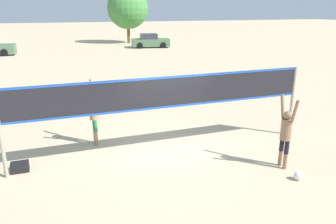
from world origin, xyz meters
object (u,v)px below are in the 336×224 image
object	(u,v)px
player_blocker	(94,112)
tree_left_cluster	(128,8)
volleyball	(298,176)
gear_bag	(20,167)
player_spiker	(286,132)
volleyball_net	(168,97)
parked_car_mid	(150,41)

from	to	relation	value
player_blocker	tree_left_cluster	bearing A→B (deg)	164.76
volleyball	gear_bag	size ratio (longest dim) A/B	0.50
player_blocker	volleyball	bearing A→B (deg)	47.69
player_blocker	volleyball	xyz separation A→B (m)	(4.45, -4.05, -0.96)
player_spiker	gear_bag	size ratio (longest dim) A/B	4.42
volleyball	gear_bag	distance (m)	7.20
player_spiker	volleyball_net	bearing A→B (deg)	53.36
volleyball_net	parked_car_mid	world-z (taller)	volleyball_net
player_spiker	volleyball	xyz separation A→B (m)	(-0.08, -0.72, -0.92)
volleyball_net	tree_left_cluster	size ratio (longest dim) A/B	1.34
volleyball_net	player_spiker	distance (m)	3.31
player_spiker	tree_left_cluster	world-z (taller)	tree_left_cluster
volleyball	parked_car_mid	world-z (taller)	parked_car_mid
volleyball_net	tree_left_cluster	distance (m)	33.13
volleyball_net	gear_bag	world-z (taller)	volleyball_net
volleyball_net	parked_car_mid	distance (m)	27.79
player_blocker	parked_car_mid	size ratio (longest dim) A/B	0.47
volleyball_net	player_spiker	size ratio (longest dim) A/B	4.50
volleyball_net	parked_car_mid	xyz separation A→B (m)	(7.57, 26.72, -1.05)
player_spiker	tree_left_cluster	distance (m)	34.69
player_blocker	parked_car_mid	bearing A→B (deg)	159.43
volleyball_net	volleyball	distance (m)	4.00
gear_bag	parked_car_mid	distance (m)	28.95
gear_bag	tree_left_cluster	world-z (taller)	tree_left_cluster
player_spiker	tree_left_cluster	bearing A→B (deg)	-6.51
tree_left_cluster	parked_car_mid	bearing A→B (deg)	-79.44
player_blocker	volleyball_net	bearing A→B (deg)	54.19
volleyball_net	parked_car_mid	bearing A→B (deg)	74.17
player_spiker	gear_bag	world-z (taller)	player_spiker
volleyball_net	parked_car_mid	size ratio (longest dim) A/B	2.05
player_spiker	gear_bag	xyz separation A→B (m)	(-6.68, 2.16, -0.90)
parked_car_mid	gear_bag	bearing A→B (deg)	-103.42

